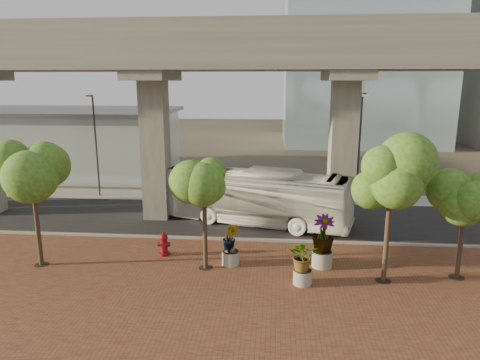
{
  "coord_description": "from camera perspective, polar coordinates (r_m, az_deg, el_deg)",
  "views": [
    {
      "loc": [
        1.79,
        -25.04,
        8.93
      ],
      "look_at": [
        -0.35,
        0.5,
        3.03
      ],
      "focal_mm": 32.0,
      "sensor_mm": 36.0,
      "label": 1
    }
  ],
  "objects": [
    {
      "name": "transit_viaduct",
      "position": [
        27.14,
        1.01,
        9.49
      ],
      "size": [
        72.0,
        5.6,
        12.4
      ],
      "color": "gray",
      "rests_on": "ground"
    },
    {
      "name": "street_tree_near_east",
      "position": [
        19.57,
        19.54,
        -0.07
      ],
      "size": [
        4.1,
        4.1,
        6.6
      ],
      "color": "#433226",
      "rests_on": "ground"
    },
    {
      "name": "station_pavilion",
      "position": [
        46.81,
        -23.09,
        4.93
      ],
      "size": [
        23.0,
        13.0,
        6.3
      ],
      "color": "silver",
      "rests_on": "ground"
    },
    {
      "name": "transit_bus",
      "position": [
        27.34,
        1.58,
        -2.25
      ],
      "size": [
        12.93,
        6.4,
        3.51
      ],
      "primitive_type": "imported",
      "rotation": [
        0.0,
        0.0,
        1.28
      ],
      "color": "silver",
      "rests_on": "ground"
    },
    {
      "name": "brick_plaza",
      "position": [
        19.31,
        -1.12,
        -14.49
      ],
      "size": [
        70.0,
        13.0,
        0.06
      ],
      "primitive_type": "cube",
      "color": "brown",
      "rests_on": "ground"
    },
    {
      "name": "street_tree_far_west",
      "position": [
        22.42,
        -26.14,
        1.78
      ],
      "size": [
        3.77,
        3.77,
        6.78
      ],
      "color": "#433226",
      "rests_on": "ground"
    },
    {
      "name": "planter_front",
      "position": [
        19.47,
        8.43,
        -10.22
      ],
      "size": [
        1.87,
        1.87,
        2.06
      ],
      "color": "gray",
      "rests_on": "ground"
    },
    {
      "name": "planter_left",
      "position": [
        21.22,
        -1.26,
        -7.96
      ],
      "size": [
        1.94,
        1.94,
        2.13
      ],
      "color": "#B0AA9F",
      "rests_on": "ground"
    },
    {
      "name": "street_tree_far_east",
      "position": [
        21.49,
        27.98,
        -1.58
      ],
      "size": [
        3.22,
        3.22,
        5.53
      ],
      "color": "#433226",
      "rests_on": "ground"
    },
    {
      "name": "planter_right",
      "position": [
        21.26,
        11.02,
        -7.34
      ],
      "size": [
        2.44,
        2.44,
        2.61
      ],
      "color": "#9C968C",
      "rests_on": "ground"
    },
    {
      "name": "curb_strip",
      "position": [
        24.74,
        0.32,
        -7.99
      ],
      "size": [
        70.0,
        0.25,
        0.16
      ],
      "primitive_type": "cube",
      "color": "gray",
      "rests_on": "ground"
    },
    {
      "name": "far_sidewalk",
      "position": [
        33.78,
        1.58,
        -2.31
      ],
      "size": [
        90.0,
        3.0,
        0.06
      ],
      "primitive_type": "cube",
      "color": "gray",
      "rests_on": "ground"
    },
    {
      "name": "ground",
      "position": [
        26.64,
        0.66,
        -6.62
      ],
      "size": [
        160.0,
        160.0,
        0.0
      ],
      "primitive_type": "plane",
      "color": "#363127",
      "rests_on": "ground"
    },
    {
      "name": "streetlamp_west",
      "position": [
        35.07,
        -18.77,
        5.24
      ],
      "size": [
        0.39,
        1.15,
        7.92
      ],
      "color": "#303035",
      "rests_on": "ground"
    },
    {
      "name": "fire_hydrant",
      "position": [
        22.92,
        -10.11,
        -8.41
      ],
      "size": [
        0.62,
        0.56,
        1.24
      ],
      "color": "maroon",
      "rests_on": "ground"
    },
    {
      "name": "streetlamp_east",
      "position": [
        32.61,
        15.7,
        5.12
      ],
      "size": [
        0.4,
        1.18,
        8.14
      ],
      "color": "#2E2E33",
      "rests_on": "ground"
    },
    {
      "name": "street_tree_near_west",
      "position": [
        19.99,
        -4.82,
        -0.22
      ],
      "size": [
        3.14,
        3.14,
        5.78
      ],
      "color": "#433226",
      "rests_on": "ground"
    },
    {
      "name": "asphalt_road",
      "position": [
        28.52,
        0.95,
        -5.24
      ],
      "size": [
        90.0,
        8.0,
        0.04
      ],
      "primitive_type": "cube",
      "color": "black",
      "rests_on": "ground"
    }
  ]
}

